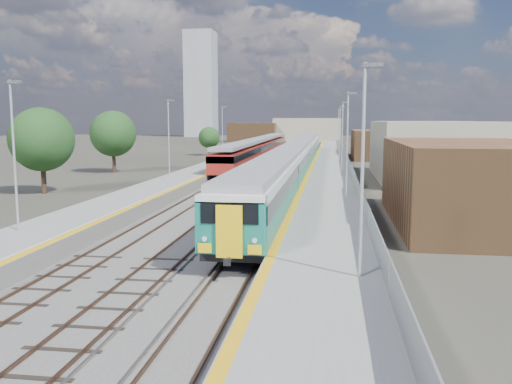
# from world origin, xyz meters

# --- Properties ---
(ground) EXTENTS (320.00, 320.00, 0.00)m
(ground) POSITION_xyz_m (0.00, 50.00, 0.00)
(ground) COLOR #47443A
(ground) RESTS_ON ground
(ballast_bed) EXTENTS (10.50, 155.00, 0.06)m
(ballast_bed) POSITION_xyz_m (-2.25, 52.50, 0.03)
(ballast_bed) COLOR #565451
(ballast_bed) RESTS_ON ground
(tracks) EXTENTS (8.96, 160.00, 0.17)m
(tracks) POSITION_xyz_m (-1.65, 54.18, 0.11)
(tracks) COLOR #4C3323
(tracks) RESTS_ON ground
(platform_right) EXTENTS (4.70, 155.00, 8.52)m
(platform_right) POSITION_xyz_m (5.28, 52.49, 0.54)
(platform_right) COLOR slate
(platform_right) RESTS_ON ground
(platform_left) EXTENTS (4.30, 155.00, 8.52)m
(platform_left) POSITION_xyz_m (-9.05, 52.49, 0.52)
(platform_left) COLOR slate
(platform_left) RESTS_ON ground
(buildings) EXTENTS (72.00, 185.50, 40.00)m
(buildings) POSITION_xyz_m (-18.12, 138.60, 10.70)
(buildings) COLOR brown
(buildings) RESTS_ON ground
(green_train) EXTENTS (2.96, 82.43, 3.26)m
(green_train) POSITION_xyz_m (1.50, 45.20, 2.30)
(green_train) COLOR black
(green_train) RESTS_ON ground
(red_train) EXTENTS (2.90, 58.73, 3.66)m
(red_train) POSITION_xyz_m (-5.50, 65.01, 2.16)
(red_train) COLOR black
(red_train) RESTS_ON ground
(tree_a) EXTENTS (5.67, 5.67, 7.68)m
(tree_a) POSITION_xyz_m (-19.95, 27.87, 4.84)
(tree_a) COLOR #382619
(tree_a) RESTS_ON ground
(tree_b) EXTENTS (5.68, 5.68, 7.70)m
(tree_b) POSITION_xyz_m (-21.44, 47.31, 4.85)
(tree_b) COLOR #382619
(tree_b) RESTS_ON ground
(tree_c) EXTENTS (3.89, 3.89, 5.27)m
(tree_c) POSITION_xyz_m (-16.93, 80.74, 3.31)
(tree_c) COLOR #382619
(tree_c) RESTS_ON ground
(tree_d) EXTENTS (4.43, 4.43, 6.01)m
(tree_d) POSITION_xyz_m (22.15, 67.42, 3.78)
(tree_d) COLOR #382619
(tree_d) RESTS_ON ground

